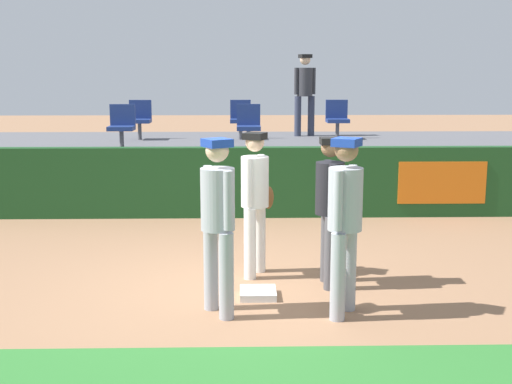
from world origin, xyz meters
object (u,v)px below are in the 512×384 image
(seat_front_center, at_px, (249,124))
(seat_back_center, at_px, (240,117))
(player_umpire, at_px, (330,201))
(seat_back_right, at_px, (337,117))
(spectator_hooded, at_px, (305,89))
(player_fielder_home, at_px, (256,194))
(seat_front_left, at_px, (122,124))
(player_runner_visitor, at_px, (345,214))
(seat_back_left, at_px, (140,117))
(first_base, at_px, (258,293))
(player_coach_visitor, at_px, (218,214))

(seat_front_center, relative_size, seat_back_center, 1.00)
(player_umpire, height_order, seat_back_right, seat_back_right)
(seat_front_center, bearing_deg, spectator_hooded, 62.40)
(player_fielder_home, xyz_separation_m, seat_front_center, (-0.03, 4.72, 0.47))
(seat_back_center, relative_size, seat_front_left, 1.00)
(player_runner_visitor, distance_m, seat_front_center, 6.17)
(player_umpire, relative_size, seat_back_right, 2.06)
(spectator_hooded, bearing_deg, player_umpire, 70.12)
(player_runner_visitor, xyz_separation_m, seat_front_left, (-3.29, 6.09, 0.42))
(seat_front_center, height_order, seat_front_left, same)
(player_umpire, height_order, seat_back_left, seat_back_left)
(player_fielder_home, bearing_deg, seat_back_center, -155.25)
(first_base, bearing_deg, seat_front_left, 113.73)
(seat_back_center, height_order, seat_front_left, same)
(player_fielder_home, height_order, player_coach_visitor, player_coach_visitor)
(seat_back_center, relative_size, seat_back_right, 1.00)
(seat_back_center, bearing_deg, seat_back_right, 0.01)
(seat_front_center, distance_m, seat_back_right, 2.65)
(player_umpire, relative_size, seat_back_center, 2.06)
(player_fielder_home, distance_m, player_umpire, 0.94)
(seat_back_right, xyz_separation_m, spectator_hooded, (-0.65, 0.68, 0.58))
(first_base, xyz_separation_m, seat_back_left, (-2.36, 7.33, 1.44))
(first_base, height_order, spectator_hooded, spectator_hooded)
(seat_back_center, distance_m, seat_back_right, 2.10)
(player_fielder_home, distance_m, seat_front_left, 5.33)
(first_base, xyz_separation_m, player_coach_visitor, (-0.42, -0.51, 1.01))
(seat_back_left, bearing_deg, seat_front_left, -92.17)
(seat_back_center, height_order, seat_back_left, same)
(player_coach_visitor, bearing_deg, seat_back_center, 147.47)
(player_runner_visitor, relative_size, seat_back_left, 2.17)
(first_base, height_order, player_umpire, player_umpire)
(seat_front_center, distance_m, spectator_hooded, 2.86)
(player_coach_visitor, height_order, seat_back_right, seat_back_right)
(seat_front_center, bearing_deg, player_fielder_home, -89.66)
(first_base, height_order, seat_back_right, seat_back_right)
(player_runner_visitor, bearing_deg, seat_front_left, -123.08)
(seat_back_center, distance_m, spectator_hooded, 1.70)
(seat_back_center, xyz_separation_m, spectator_hooded, (1.45, 0.68, 0.58))
(player_fielder_home, distance_m, seat_back_center, 6.54)
(first_base, relative_size, player_umpire, 0.23)
(player_coach_visitor, bearing_deg, seat_back_right, 132.61)
(seat_back_left, height_order, spectator_hooded, spectator_hooded)
(player_fielder_home, relative_size, seat_back_right, 2.08)
(seat_back_center, distance_m, seat_back_left, 2.17)
(seat_front_center, xyz_separation_m, seat_back_center, (-0.15, 1.80, -0.00))
(first_base, relative_size, seat_front_center, 0.48)
(first_base, bearing_deg, player_coach_visitor, -129.50)
(seat_back_left, bearing_deg, player_umpire, -65.30)
(player_fielder_home, height_order, seat_front_left, seat_front_left)
(player_fielder_home, xyz_separation_m, player_runner_visitor, (0.87, -1.37, 0.05))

